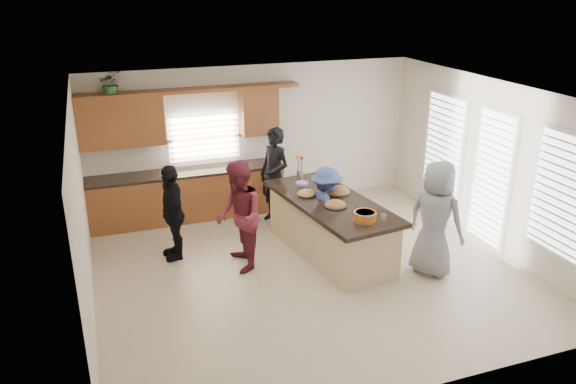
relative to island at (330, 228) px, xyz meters
name	(u,v)px	position (x,y,z in m)	size (l,w,h in m)	color
floor	(310,269)	(-0.53, -0.43, -0.45)	(6.50, 6.50, 0.00)	beige
room_shell	(311,155)	(-0.53, -0.43, 1.45)	(6.52, 6.02, 2.81)	silver
back_cabinetry	(184,172)	(-2.00, 2.30, 0.46)	(4.08, 0.66, 2.46)	brown
right_wall_glazing	(494,170)	(2.69, -0.56, 0.89)	(0.06, 4.00, 2.25)	white
island	(330,228)	(0.00, 0.00, 0.00)	(1.50, 2.83, 0.95)	#CBB57E
platter_front	(335,205)	(-0.05, -0.28, 0.52)	(0.38, 0.38, 0.15)	black
platter_mid	(337,191)	(0.22, 0.26, 0.53)	(0.47, 0.47, 0.19)	black
platter_back	(307,194)	(-0.29, 0.34, 0.52)	(0.33, 0.33, 0.13)	black
salad_bowl	(365,216)	(0.14, -0.92, 0.58)	(0.34, 0.34, 0.14)	#BD5F22
clear_cup	(384,218)	(0.40, -1.03, 0.55)	(0.09, 0.09, 0.11)	white
plate_stack	(302,184)	(-0.19, 0.83, 0.52)	(0.22, 0.22, 0.05)	#A287C5
flower_vase	(300,167)	(-0.12, 1.11, 0.73)	(0.14, 0.14, 0.44)	silver
potted_plant	(111,83)	(-3.12, 2.39, 2.18)	(0.41, 0.36, 0.46)	#3B8033
woman_left_back	(274,176)	(-0.45, 1.57, 0.45)	(0.66, 0.43, 1.81)	black
woman_left_mid	(239,217)	(-1.54, 0.00, 0.43)	(0.86, 0.67, 1.76)	maroon
woman_left_front	(172,212)	(-2.46, 0.74, 0.34)	(0.93, 0.39, 1.59)	black
woman_right_back	(326,209)	(-0.01, 0.17, 0.27)	(0.94, 0.54, 1.45)	#3B5182
woman_right_front	(436,219)	(1.22, -1.15, 0.46)	(0.89, 0.58, 1.82)	gray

